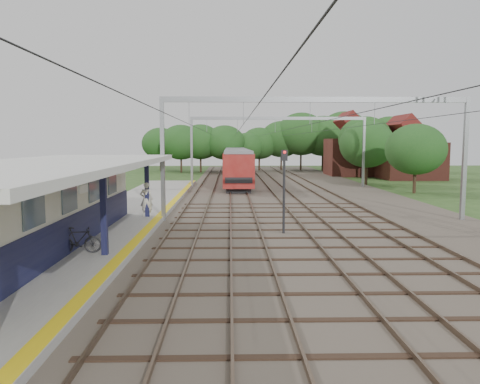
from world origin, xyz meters
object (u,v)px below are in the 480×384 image
object	(u,v)px
bicycle	(79,240)
train	(236,163)
person	(146,199)
signal_post	(284,183)

from	to	relation	value
bicycle	train	xyz separation A→B (m)	(6.43, 39.54, 1.20)
train	person	bearing A→B (deg)	-100.04
person	signal_post	bearing A→B (deg)	141.71
person	bicycle	distance (m)	8.86
bicycle	person	bearing A→B (deg)	-14.16
person	bicycle	size ratio (longest dim) A/B	1.16
train	signal_post	xyz separation A→B (m)	(1.85, -34.52, 0.51)
person	signal_post	world-z (taller)	signal_post
person	signal_post	xyz separation A→B (m)	(7.29, -3.78, 1.24)
bicycle	signal_post	distance (m)	9.83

